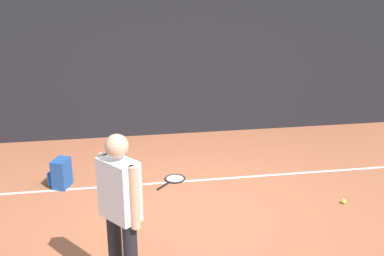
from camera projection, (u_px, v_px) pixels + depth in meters
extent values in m
plane|color=#9E5638|center=(197.00, 205.00, 6.41)|extent=(12.00, 12.00, 0.00)
cube|color=black|center=(170.00, 64.00, 8.75)|extent=(10.00, 0.10, 2.76)
cube|color=white|center=(188.00, 181.00, 7.14)|extent=(9.00, 0.05, 0.00)
cylinder|color=black|center=(115.00, 251.00, 4.66)|extent=(0.14, 0.14, 0.85)
cube|color=white|center=(119.00, 189.00, 4.34)|extent=(0.42, 0.45, 0.60)
sphere|color=#D8A884|center=(117.00, 146.00, 4.20)|extent=(0.22, 0.22, 0.22)
cylinder|color=#D8A884|center=(135.00, 198.00, 4.20)|extent=(0.09, 0.09, 0.62)
cylinder|color=#D8A884|center=(105.00, 183.00, 4.48)|extent=(0.09, 0.09, 0.62)
cylinder|color=black|center=(163.00, 186.00, 6.96)|extent=(0.23, 0.24, 0.03)
torus|color=black|center=(175.00, 179.00, 7.19)|extent=(0.46, 0.46, 0.02)
cylinder|color=#B2B2B2|center=(175.00, 179.00, 7.19)|extent=(0.39, 0.39, 0.00)
cube|color=#1E478C|center=(62.00, 173.00, 6.89)|extent=(0.29, 0.35, 0.44)
cube|color=navy|center=(53.00, 177.00, 6.94)|extent=(0.15, 0.23, 0.20)
sphere|color=#CCE033|center=(344.00, 201.00, 6.45)|extent=(0.07, 0.07, 0.07)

